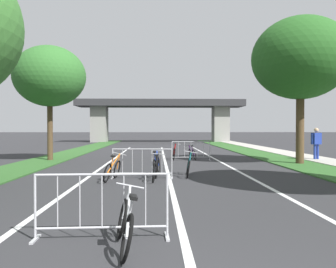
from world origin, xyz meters
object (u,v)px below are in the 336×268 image
tree_left_oak_mid (50,77)px  crowd_barrier_third (191,151)px  tree_right_pine_near (300,59)px  crowd_barrier_nearest (102,207)px  bicycle_black_3 (156,170)px  bicycle_silver_2 (125,225)px  bicycle_purple_5 (192,153)px  pedestrian_waiting (316,141)px  bicycle_red_6 (174,153)px  bicycle_orange_1 (113,170)px  bicycle_teal_4 (188,166)px  crowd_barrier_second (142,164)px  bicycle_blue_0 (157,166)px

tree_left_oak_mid → crowd_barrier_third: size_ratio=2.88×
tree_left_oak_mid → tree_right_pine_near: size_ratio=0.87×
tree_left_oak_mid → crowd_barrier_nearest: size_ratio=2.87×
bicycle_black_3 → crowd_barrier_third: bearing=80.3°
bicycle_silver_2 → bicycle_purple_5: bearing=71.5°
pedestrian_waiting → bicycle_red_6: bearing=-22.5°
tree_left_oak_mid → bicycle_purple_5: (7.78, 0.44, -4.21)m
tree_right_pine_near → bicycle_orange_1: bearing=-149.5°
bicycle_teal_4 → crowd_barrier_nearest: bearing=78.5°
crowd_barrier_third → bicycle_teal_4: 6.24m
bicycle_purple_5 → pedestrian_waiting: pedestrian_waiting is taller
crowd_barrier_third → tree_right_pine_near: bearing=-22.6°
crowd_barrier_nearest → bicycle_teal_4: bearing=74.0°
bicycle_silver_2 → bicycle_orange_1: bearing=90.0°
crowd_barrier_third → bicycle_red_6: (-0.90, 0.49, -0.15)m
tree_left_oak_mid → crowd_barrier_second: size_ratio=2.87×
bicycle_black_3 → pedestrian_waiting: pedestrian_waiting is taller
bicycle_teal_4 → bicycle_red_6: 6.70m
tree_right_pine_near → bicycle_purple_5: (-5.02, 2.67, -4.81)m
tree_left_oak_mid → crowd_barrier_nearest: tree_left_oak_mid is taller
crowd_barrier_third → bicycle_red_6: crowd_barrier_third is taller
crowd_barrier_second → pedestrian_waiting: 11.23m
crowd_barrier_third → bicycle_teal_4: (-0.70, -6.20, -0.15)m
crowd_barrier_second → bicycle_black_3: bearing=-47.6°
bicycle_orange_1 → bicycle_red_6: bicycle_red_6 is taller
crowd_barrier_second → bicycle_blue_0: size_ratio=1.22×
crowd_barrier_third → bicycle_orange_1: 7.90m
tree_right_pine_near → pedestrian_waiting: (1.69, 1.88, -4.07)m
crowd_barrier_nearest → crowd_barrier_second: bearing=86.9°
bicycle_blue_0 → bicycle_red_6: bicycle_red_6 is taller
crowd_barrier_third → bicycle_silver_2: (-2.32, -13.82, -0.16)m
bicycle_black_3 → bicycle_blue_0: bearing=93.0°
tree_right_pine_near → bicycle_red_6: size_ratio=4.45×
bicycle_silver_2 → crowd_barrier_nearest: bearing=119.7°
bicycle_blue_0 → bicycle_silver_2: bicycle_blue_0 is taller
bicycle_orange_1 → bicycle_purple_5: 8.43m
bicycle_orange_1 → crowd_barrier_second: bearing=37.8°
bicycle_silver_2 → bicycle_black_3: (0.42, 6.65, 0.01)m
tree_right_pine_near → bicycle_blue_0: size_ratio=4.04×
tree_left_oak_mid → bicycle_teal_4: 10.26m
tree_right_pine_near → bicycle_purple_5: tree_right_pine_near is taller
tree_left_oak_mid → crowd_barrier_second: tree_left_oak_mid is taller
bicycle_teal_4 → pedestrian_waiting: bearing=-137.3°
tree_left_oak_mid → bicycle_black_3: size_ratio=3.80×
crowd_barrier_second → bicycle_black_3: crowd_barrier_second is taller
bicycle_teal_4 → bicycle_purple_5: (0.83, 6.72, -0.02)m
tree_left_oak_mid → bicycle_teal_4: tree_left_oak_mid is taller
crowd_barrier_second → bicycle_blue_0: (0.51, 0.43, -0.13)m
tree_right_pine_near → crowd_barrier_nearest: bearing=-125.2°
tree_right_pine_near → pedestrian_waiting: size_ratio=4.02×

